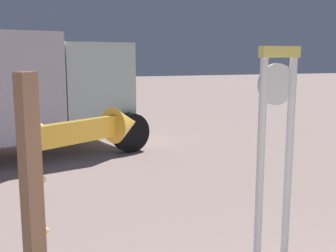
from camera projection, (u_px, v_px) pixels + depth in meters
The scene contains 2 objects.
standing_clock at pixel (275, 149), 3.85m from camera, with size 0.40×0.12×2.31m.
arrow_sign at pixel (74, 188), 2.69m from camera, with size 0.87×0.62×2.14m.
Camera 1 is at (-1.72, -1.17, 2.24)m, focal length 44.96 mm.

